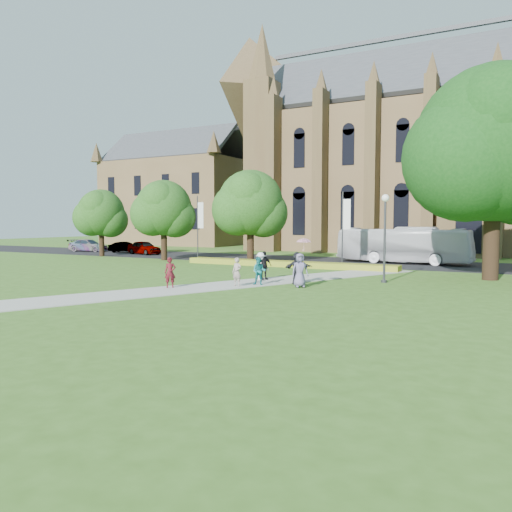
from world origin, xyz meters
The scene contains 25 objects.
ground centered at (0.00, 0.00, 0.00)m, with size 160.00×160.00×0.00m, color #365B1B.
road centered at (0.00, 20.00, 0.01)m, with size 160.00×10.00×0.02m, color black.
footpath centered at (0.00, 1.00, 0.02)m, with size 3.20×30.00×0.04m, color #B2B2A8.
flower_hedge centered at (-2.00, 13.20, 0.23)m, with size 18.00×1.40×0.45m, color gold.
cathedral centered at (10.00, 39.73, 12.98)m, with size 52.60×18.25×28.00m.
building_west centered at (-34.00, 42.00, 9.21)m, with size 22.00×14.00×18.30m.
streetlamp centered at (7.50, 6.50, 3.30)m, with size 0.44×0.44×5.24m.
large_tree centered at (13.00, 11.00, 8.37)m, with size 9.60×9.60×13.20m.
street_tree_0 centered at (-15.00, 14.00, 4.87)m, with size 5.20×5.20×7.50m.
street_tree_1 centered at (-6.00, 14.50, 5.22)m, with size 5.60×5.60×8.05m.
street_tree_2 centered at (-24.00, 15.00, 4.53)m, with size 4.80×4.80×6.95m.
banner_pole_0 centered at (2.11, 15.20, 3.39)m, with size 0.70×0.10×6.00m.
banner_pole_1 centered at (-11.89, 15.20, 3.39)m, with size 0.70×0.10×6.00m.
tour_coach centered at (5.63, 20.77, 1.60)m, with size 2.65×11.31×3.15m, color white.
car_0 centered at (-21.95, 19.23, 0.77)m, with size 1.77×4.39×1.50m, color gray.
car_1 centered at (-25.98, 20.63, 0.64)m, with size 1.32×3.78×1.25m, color gray.
car_2 centered at (-31.49, 20.24, 0.74)m, with size 2.01×4.95×1.44m, color gray.
pedestrian_0 centered at (-2.14, -1.58, 0.87)m, with size 0.61×0.40×1.66m, color #521219.
pedestrian_1 centered at (1.59, 1.73, 0.83)m, with size 0.77×0.60×1.58m, color #187379.
pedestrian_2 centered at (0.49, 4.05, 0.89)m, with size 1.09×0.63×1.69m, color white.
pedestrian_3 centered at (0.63, 4.16, 0.92)m, with size 1.03×0.43×1.76m, color black.
pedestrian_4 centered at (3.96, 2.06, 0.97)m, with size 0.91×0.59×1.86m, color slate.
pedestrian_5 centered at (3.27, 3.31, 0.96)m, with size 1.71×0.55×1.85m, color #212228.
pedestrian_6 centered at (0.78, 0.63, 0.84)m, with size 0.58×0.38×1.60m, color gray.
parasol centered at (4.14, 2.16, 2.26)m, with size 0.83×0.83×0.73m, color #F0A9AF.
Camera 1 is at (14.73, -23.15, 3.65)m, focal length 35.00 mm.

